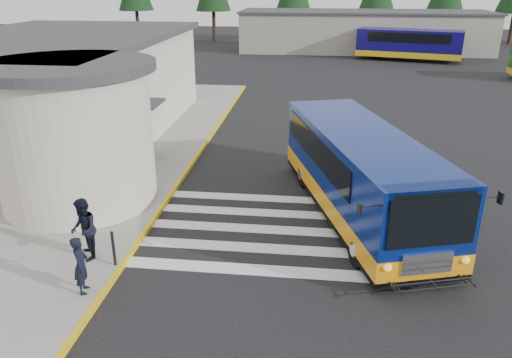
# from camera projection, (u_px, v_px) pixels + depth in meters

# --- Properties ---
(ground) EXTENTS (140.00, 140.00, 0.00)m
(ground) POSITION_uv_depth(u_px,v_px,m) (278.00, 219.00, 16.56)
(ground) COLOR black
(ground) RESTS_ON ground
(sidewalk) EXTENTS (10.00, 34.00, 0.15)m
(sidewalk) POSITION_uv_depth(u_px,v_px,m) (75.00, 164.00, 21.19)
(sidewalk) COLOR gray
(sidewalk) RESTS_ON ground
(curb_strip) EXTENTS (0.12, 34.00, 0.16)m
(curb_strip) POSITION_uv_depth(u_px,v_px,m) (188.00, 169.00, 20.66)
(curb_strip) COLOR gold
(curb_strip) RESTS_ON ground
(station_building) EXTENTS (12.70, 18.70, 4.80)m
(station_building) POSITION_uv_depth(u_px,v_px,m) (58.00, 91.00, 23.14)
(station_building) COLOR beige
(station_building) RESTS_ON ground
(crosswalk) EXTENTS (8.00, 5.35, 0.01)m
(crosswalk) POSITION_uv_depth(u_px,v_px,m) (261.00, 229.00, 15.88)
(crosswalk) COLOR silver
(crosswalk) RESTS_ON ground
(depot_building) EXTENTS (26.40, 8.40, 4.20)m
(depot_building) POSITION_uv_depth(u_px,v_px,m) (363.00, 31.00, 53.80)
(depot_building) COLOR gray
(depot_building) RESTS_ON ground
(transit_bus) EXTENTS (5.67, 10.38, 2.85)m
(transit_bus) POSITION_uv_depth(u_px,v_px,m) (360.00, 177.00, 16.38)
(transit_bus) COLOR navy
(transit_bus) RESTS_ON ground
(pedestrian_a) EXTENTS (0.49, 0.63, 1.52)m
(pedestrian_a) POSITION_uv_depth(u_px,v_px,m) (81.00, 265.00, 12.21)
(pedestrian_a) COLOR black
(pedestrian_a) RESTS_ON sidewalk
(pedestrian_b) EXTENTS (0.99, 1.08, 1.78)m
(pedestrian_b) POSITION_uv_depth(u_px,v_px,m) (84.00, 230.00, 13.64)
(pedestrian_b) COLOR black
(pedestrian_b) RESTS_ON sidewalk
(bollard) EXTENTS (0.08, 0.08, 1.01)m
(bollard) POSITION_uv_depth(u_px,v_px,m) (114.00, 249.00, 13.44)
(bollard) COLOR black
(bollard) RESTS_ON sidewalk
(far_bus_a) EXTENTS (10.07, 5.16, 2.50)m
(far_bus_a) POSITION_uv_depth(u_px,v_px,m) (409.00, 43.00, 47.72)
(far_bus_a) COLOR #0E075B
(far_bus_a) RESTS_ON ground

